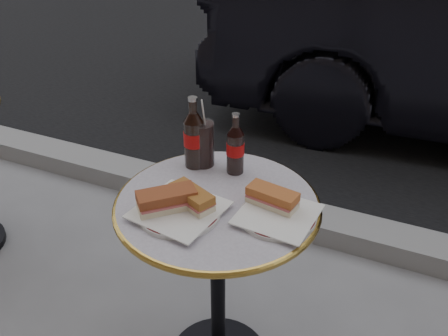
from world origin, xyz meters
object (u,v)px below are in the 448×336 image
at_px(plate_left, 179,212).
at_px(cola_glass, 203,144).
at_px(bistro_table, 218,290).
at_px(plate_right, 278,216).
at_px(cola_bottle_left, 194,132).
at_px(cola_bottle_right, 235,143).

distance_m(plate_left, cola_glass, 0.29).
bearing_deg(bistro_table, plate_right, -1.85).
bearing_deg(bistro_table, plate_left, -125.35).
relative_size(bistro_table, cola_bottle_left, 2.98).
bearing_deg(cola_glass, bistro_table, -53.06).
relative_size(bistro_table, plate_left, 3.04).
distance_m(plate_left, plate_right, 0.28).
height_order(plate_left, cola_bottle_left, cola_bottle_left).
height_order(bistro_table, cola_glass, cola_glass).
bearing_deg(plate_right, cola_bottle_right, 138.96).
bearing_deg(cola_bottle_left, cola_glass, 39.56).
distance_m(bistro_table, plate_right, 0.42).
bearing_deg(cola_bottle_right, bistro_table, -84.59).
height_order(bistro_table, cola_bottle_left, cola_bottle_left).
xyz_separation_m(cola_bottle_left, cola_bottle_right, (0.14, 0.02, -0.02)).
height_order(cola_bottle_left, cola_bottle_right, cola_bottle_left).
xyz_separation_m(plate_right, cola_bottle_left, (-0.35, 0.16, 0.12)).
relative_size(bistro_table, plate_right, 3.33).
bearing_deg(cola_bottle_left, cola_bottle_right, 7.46).
relative_size(cola_bottle_left, cola_glass, 1.57).
xyz_separation_m(plate_right, cola_bottle_right, (-0.21, 0.18, 0.10)).
height_order(plate_left, cola_glass, cola_glass).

